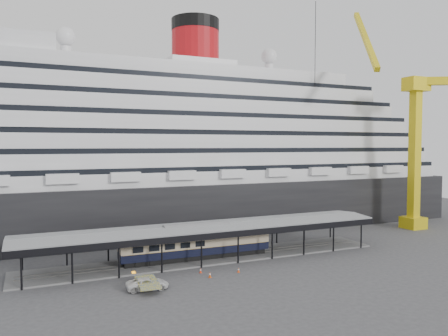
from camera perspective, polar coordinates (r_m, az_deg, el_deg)
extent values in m
plane|color=#3D3D40|center=(63.67, -0.17, -12.80)|extent=(200.00, 200.00, 0.00)
cube|color=black|center=(92.23, -8.36, -4.72)|extent=(130.00, 30.00, 10.00)
cylinder|color=#AD0D13|center=(96.03, -3.75, 15.05)|extent=(10.00, 10.00, 9.00)
cylinder|color=black|center=(97.27, -3.77, 18.08)|extent=(10.10, 10.10, 2.50)
sphere|color=silver|center=(90.50, -19.99, 15.83)|extent=(3.60, 3.60, 3.60)
sphere|color=silver|center=(103.68, 5.90, 14.31)|extent=(3.60, 3.60, 3.60)
cube|color=slate|center=(68.07, -1.93, -11.65)|extent=(56.00, 8.00, 0.24)
cube|color=slate|center=(67.39, -1.69, -11.66)|extent=(54.00, 0.08, 0.10)
cube|color=slate|center=(68.67, -2.16, -11.38)|extent=(54.00, 0.08, 0.10)
cube|color=black|center=(63.05, -0.36, -8.79)|extent=(56.00, 0.18, 0.90)
cube|color=black|center=(71.21, -3.32, -7.43)|extent=(56.00, 0.18, 0.90)
cube|color=slate|center=(66.97, -1.94, -7.46)|extent=(56.00, 9.00, 0.24)
cube|color=gold|center=(99.71, 23.46, -6.56)|extent=(4.00, 4.00, 2.40)
cube|color=gold|center=(98.41, 23.64, 1.62)|extent=(1.80, 1.80, 26.00)
cube|color=gold|center=(99.18, 23.81, 9.97)|extent=(5.00, 3.20, 2.80)
cube|color=gold|center=(98.20, 18.02, 15.72)|extent=(11.42, 18.78, 16.80)
cube|color=gold|center=(100.38, 25.75, 10.18)|extent=(6.00, 4.39, 1.60)
cylinder|color=black|center=(94.33, 11.73, 6.75)|extent=(0.12, 0.12, 47.21)
imported|color=silver|center=(54.92, -9.97, -14.67)|extent=(5.26, 2.77, 1.41)
cube|color=black|center=(67.21, -3.60, -11.42)|extent=(22.07, 2.94, 0.73)
cube|color=black|center=(66.98, -3.60, -10.64)|extent=(23.13, 3.38, 1.15)
cube|color=#C7B38F|center=(66.70, -3.60, -9.59)|extent=(23.13, 3.42, 1.36)
cube|color=black|center=(66.51, -3.60, -8.84)|extent=(23.13, 3.38, 0.42)
cube|color=#D6480B|center=(58.91, -1.85, -14.10)|extent=(0.44, 0.44, 0.03)
cone|color=#D6480B|center=(58.80, -1.85, -13.75)|extent=(0.37, 0.37, 0.74)
cylinder|color=white|center=(58.78, -1.85, -13.68)|extent=(0.24, 0.24, 0.14)
cube|color=#EF360D|center=(60.98, -3.07, -13.51)|extent=(0.41, 0.41, 0.03)
cone|color=#EF360D|center=(60.89, -3.08, -13.21)|extent=(0.34, 0.34, 0.65)
cylinder|color=white|center=(60.87, -3.08, -13.15)|extent=(0.21, 0.21, 0.13)
cube|color=#EA4B0D|center=(61.18, 1.92, -13.45)|extent=(0.43, 0.43, 0.03)
cone|color=#EA4B0D|center=(61.09, 1.92, -13.16)|extent=(0.36, 0.36, 0.63)
cylinder|color=white|center=(61.07, 1.92, -13.10)|extent=(0.20, 0.20, 0.12)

